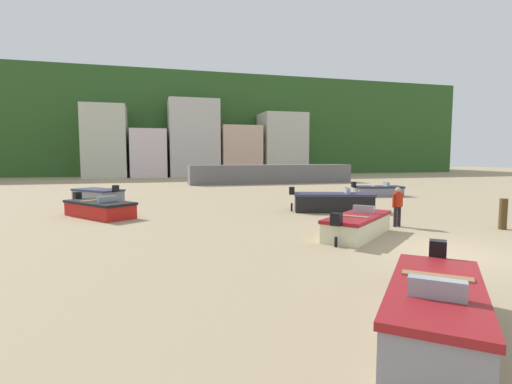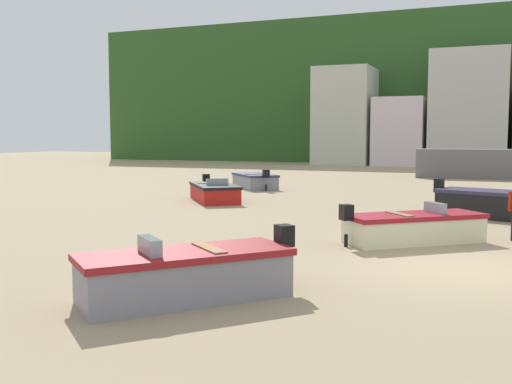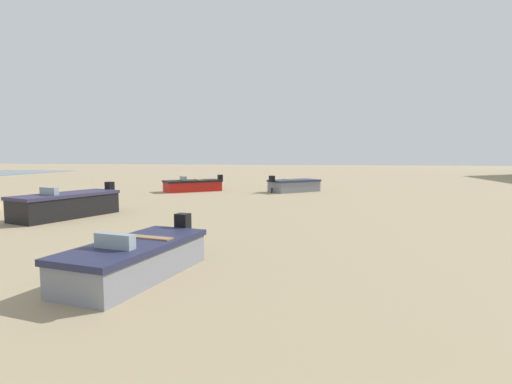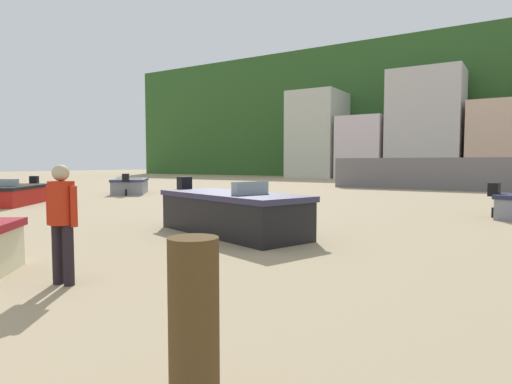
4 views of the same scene
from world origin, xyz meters
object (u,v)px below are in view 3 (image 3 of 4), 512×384
object	(u,v)px
boat_black_4	(67,205)
boat_red_5	(193,185)
boat_grey_1	(136,259)
boat_grey_0	(294,186)

from	to	relation	value
boat_black_4	boat_red_5	world-z (taller)	boat_black_4
boat_grey_1	boat_red_5	distance (m)	18.93
boat_red_5	boat_grey_0	bearing A→B (deg)	-120.12
boat_grey_0	boat_red_5	bearing A→B (deg)	-124.03
boat_red_5	boat_grey_1	bearing A→B (deg)	157.99
boat_grey_1	boat_black_4	bearing A→B (deg)	-35.83
boat_black_4	boat_grey_0	bearing A→B (deg)	-104.25
boat_grey_0	boat_grey_1	size ratio (longest dim) A/B	0.95
boat_grey_1	boat_red_5	world-z (taller)	boat_red_5
boat_grey_1	boat_red_5	size ratio (longest dim) A/B	0.95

